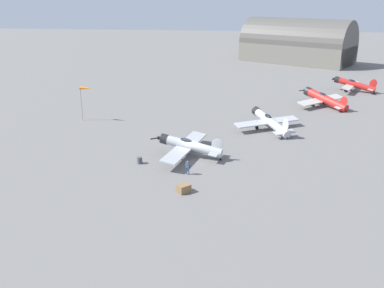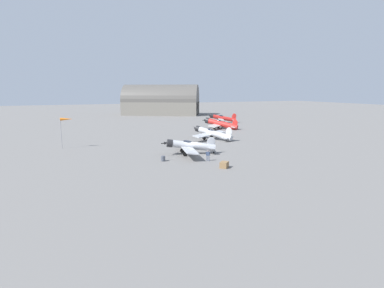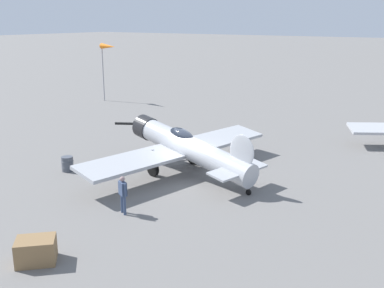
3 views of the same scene
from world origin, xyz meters
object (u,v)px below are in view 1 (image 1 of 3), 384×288
Objects in this scene: airplane_foreground at (188,145)px; equipment_crate at (184,188)px; airplane_far_line at (324,99)px; fuel_drum at (140,160)px; windsock_mast at (86,89)px; ground_crew_mechanic at (188,166)px; airplane_outer_stand at (353,84)px; airplane_mid_apron at (269,121)px.

equipment_crate is (-10.75, -0.98, -1.09)m from airplane_foreground.
airplane_far_line is (29.46, -21.93, -0.08)m from airplane_foreground.
windsock_mast is at bearing 37.05° from fuel_drum.
equipment_crate is (-4.82, -0.24, -0.60)m from ground_crew_mechanic.
equipment_crate is 10.10m from fuel_drum.
airplane_foreground is 7.51× the size of equipment_crate.
airplane_foreground is 36.73m from airplane_far_line.
ground_crew_mechanic reaches higher than fuel_drum.
ground_crew_mechanic is 0.29× the size of windsock_mast.
windsock_mast reaches higher than ground_crew_mechanic.
windsock_mast is at bearing 54.23° from airplane_outer_stand.
airplane_mid_apron is at bearing 81.38° from airplane_outer_stand.
airplane_mid_apron reaches higher than fuel_drum.
fuel_drum is (7.50, 6.76, -0.02)m from equipment_crate.
airplane_outer_stand reaches higher than ground_crew_mechanic.
airplane_mid_apron is 36.42m from airplane_outer_stand.
airplane_foreground is at bearing 5.19° from equipment_crate.
airplane_mid_apron is at bearing -45.95° from fuel_drum.
airplane_mid_apron is 19.73m from airplane_far_line.
airplane_foreground is 24.27m from windsock_mast.
windsock_mast reaches higher than airplane_outer_stand.
windsock_mast is (20.35, 19.87, 4.35)m from ground_crew_mechanic.
airplane_mid_apron is at bearing 103.74° from airplane_far_line.
airplane_outer_stand is 5.92× the size of ground_crew_mechanic.
airplane_outer_stand reaches higher than airplane_foreground.
windsock_mast is (17.68, 13.35, 4.97)m from fuel_drum.
airplane_far_line reaches higher than fuel_drum.
airplane_mid_apron is 1.06× the size of airplane_far_line.
airplane_mid_apron reaches higher than airplane_foreground.
equipment_crate is at bearing -137.95° from fuel_drum.
airplane_foreground is 53.36m from airplane_outer_stand.
airplane_mid_apron is 6.24× the size of equipment_crate.
airplane_far_line is 16.70m from airplane_outer_stand.
ground_crew_mechanic is at bearing -112.31° from fuel_drum.
airplane_foreground is 6.00m from ground_crew_mechanic.
ground_crew_mechanic is at bearing 109.26° from airplane_foreground.
airplane_mid_apron is 1.02× the size of airplane_outer_stand.
windsock_mast is at bearing 38.62° from equipment_crate.
equipment_crate is at bearing 85.20° from airplane_outer_stand.
airplane_outer_stand is 57.74m from windsock_mast.
airplane_mid_apron is 25.82m from equipment_crate.
airplane_outer_stand is 57.95m from ground_crew_mechanic.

